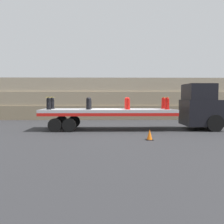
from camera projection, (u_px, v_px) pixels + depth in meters
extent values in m
plane|color=#2D2D30|center=(108.00, 130.00, 16.90)|extent=(120.00, 120.00, 0.00)
cube|color=#84755B|center=(108.00, 112.00, 25.39)|extent=(60.00, 3.00, 1.36)
cube|color=gray|center=(108.00, 99.00, 25.46)|extent=(60.00, 3.00, 1.36)
cube|color=tan|center=(108.00, 85.00, 25.53)|extent=(60.00, 3.00, 1.36)
cube|color=black|center=(202.00, 112.00, 16.94)|extent=(2.47, 2.42, 1.72)
cube|color=black|center=(199.00, 92.00, 16.85)|extent=(1.73, 2.23, 1.07)
cube|color=black|center=(212.00, 107.00, 16.93)|extent=(0.99, 2.13, 0.96)
cylinder|color=black|center=(215.00, 123.00, 15.84)|extent=(1.09, 0.28, 1.09)
cylinder|color=black|center=(201.00, 120.00, 18.13)|extent=(1.09, 0.28, 1.09)
cube|color=#B2B2B7|center=(108.00, 111.00, 16.82)|extent=(8.94, 2.44, 0.19)
cube|color=red|center=(108.00, 115.00, 15.66)|extent=(8.94, 0.08, 0.20)
cube|color=red|center=(108.00, 112.00, 18.02)|extent=(8.94, 0.08, 0.20)
cylinder|color=black|center=(69.00, 125.00, 15.71)|extent=(0.86, 0.30, 0.86)
cylinder|color=black|center=(74.00, 122.00, 17.96)|extent=(0.86, 0.30, 0.86)
cylinder|color=black|center=(55.00, 125.00, 15.70)|extent=(0.86, 0.30, 0.86)
cylinder|color=black|center=(62.00, 122.00, 17.94)|extent=(0.86, 0.30, 0.86)
cylinder|color=black|center=(49.00, 109.00, 16.22)|extent=(0.34, 0.34, 0.03)
cylinder|color=black|center=(49.00, 105.00, 16.20)|extent=(0.27, 0.27, 0.61)
sphere|color=black|center=(48.00, 99.00, 16.18)|extent=(0.26, 0.26, 0.26)
cylinder|color=black|center=(48.00, 104.00, 15.99)|extent=(0.12, 0.14, 0.12)
cylinder|color=black|center=(49.00, 104.00, 16.40)|extent=(0.12, 0.14, 0.12)
cylinder|color=black|center=(52.00, 109.00, 17.29)|extent=(0.34, 0.34, 0.03)
cylinder|color=black|center=(52.00, 104.00, 17.27)|extent=(0.27, 0.27, 0.61)
sphere|color=black|center=(52.00, 99.00, 17.25)|extent=(0.26, 0.26, 0.26)
cylinder|color=black|center=(52.00, 103.00, 17.06)|extent=(0.12, 0.14, 0.12)
cylinder|color=black|center=(53.00, 103.00, 17.48)|extent=(0.12, 0.14, 0.12)
cylinder|color=black|center=(88.00, 109.00, 16.26)|extent=(0.34, 0.34, 0.03)
cylinder|color=black|center=(88.00, 105.00, 16.24)|extent=(0.27, 0.27, 0.61)
sphere|color=black|center=(88.00, 99.00, 16.22)|extent=(0.26, 0.26, 0.26)
cylinder|color=black|center=(88.00, 104.00, 16.03)|extent=(0.12, 0.14, 0.12)
cylinder|color=black|center=(89.00, 104.00, 16.45)|extent=(0.12, 0.14, 0.12)
cylinder|color=black|center=(90.00, 109.00, 17.33)|extent=(0.34, 0.34, 0.03)
cylinder|color=black|center=(90.00, 104.00, 17.31)|extent=(0.27, 0.27, 0.61)
sphere|color=black|center=(89.00, 99.00, 17.29)|extent=(0.26, 0.26, 0.26)
cylinder|color=black|center=(89.00, 103.00, 17.10)|extent=(0.12, 0.14, 0.12)
cylinder|color=black|center=(90.00, 103.00, 17.52)|extent=(0.12, 0.14, 0.12)
cylinder|color=red|center=(128.00, 109.00, 16.30)|extent=(0.34, 0.34, 0.03)
cylinder|color=red|center=(128.00, 105.00, 16.28)|extent=(0.27, 0.27, 0.61)
sphere|color=red|center=(128.00, 99.00, 16.26)|extent=(0.26, 0.26, 0.26)
cylinder|color=red|center=(128.00, 104.00, 16.07)|extent=(0.12, 0.14, 0.12)
cylinder|color=red|center=(128.00, 104.00, 16.49)|extent=(0.12, 0.14, 0.12)
cylinder|color=red|center=(127.00, 108.00, 17.38)|extent=(0.34, 0.34, 0.03)
cylinder|color=red|center=(127.00, 104.00, 17.36)|extent=(0.27, 0.27, 0.61)
sphere|color=red|center=(127.00, 99.00, 17.34)|extent=(0.26, 0.26, 0.26)
cylinder|color=red|center=(127.00, 103.00, 17.15)|extent=(0.12, 0.14, 0.12)
cylinder|color=red|center=(126.00, 103.00, 17.56)|extent=(0.12, 0.14, 0.12)
cylinder|color=red|center=(167.00, 109.00, 16.34)|extent=(0.34, 0.34, 0.03)
cylinder|color=red|center=(167.00, 105.00, 16.33)|extent=(0.27, 0.27, 0.61)
sphere|color=red|center=(167.00, 99.00, 16.31)|extent=(0.26, 0.26, 0.26)
cylinder|color=red|center=(168.00, 104.00, 16.11)|extent=(0.12, 0.14, 0.12)
cylinder|color=red|center=(166.00, 104.00, 16.53)|extent=(0.12, 0.14, 0.12)
cylinder|color=red|center=(163.00, 108.00, 17.42)|extent=(0.34, 0.34, 0.03)
cylinder|color=red|center=(163.00, 104.00, 17.40)|extent=(0.27, 0.27, 0.61)
sphere|color=red|center=(164.00, 99.00, 17.38)|extent=(0.26, 0.26, 0.26)
cylinder|color=red|center=(164.00, 103.00, 17.19)|extent=(0.12, 0.14, 0.12)
cylinder|color=red|center=(163.00, 103.00, 17.60)|extent=(0.12, 0.14, 0.12)
cube|color=yellow|center=(50.00, 97.00, 16.70)|extent=(0.05, 2.64, 0.01)
cube|color=yellow|center=(165.00, 97.00, 16.83)|extent=(0.05, 2.64, 0.01)
cube|color=black|center=(150.00, 140.00, 12.82)|extent=(0.37, 0.37, 0.03)
cone|color=orange|center=(150.00, 134.00, 12.80)|extent=(0.28, 0.28, 0.53)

